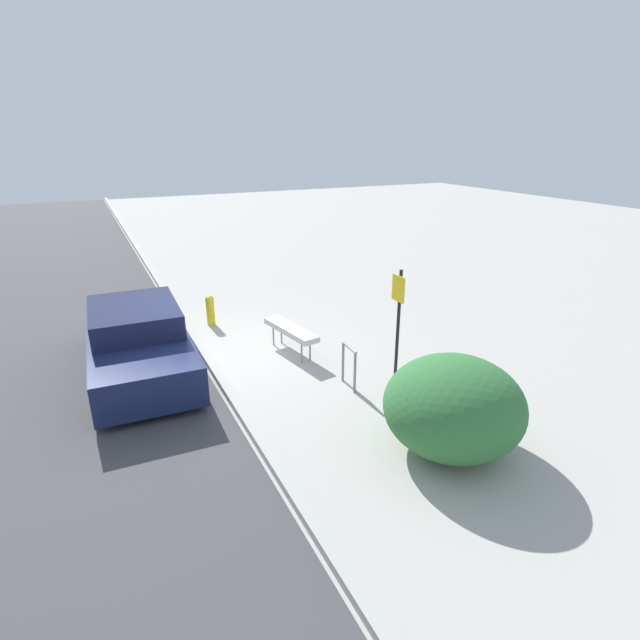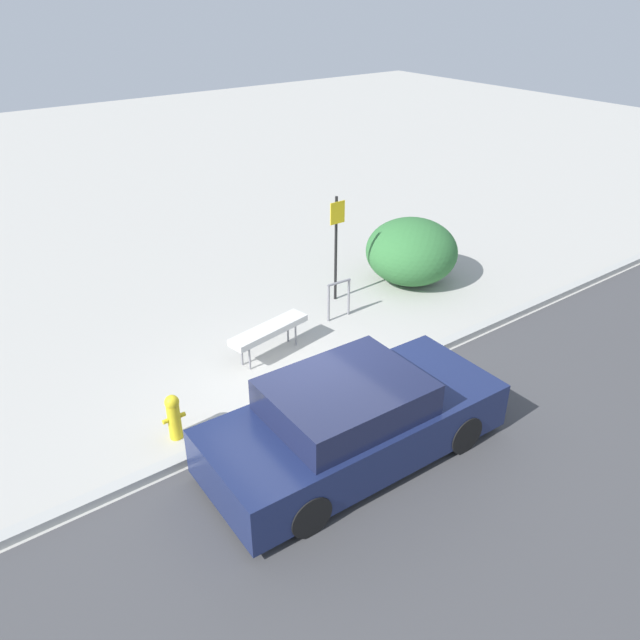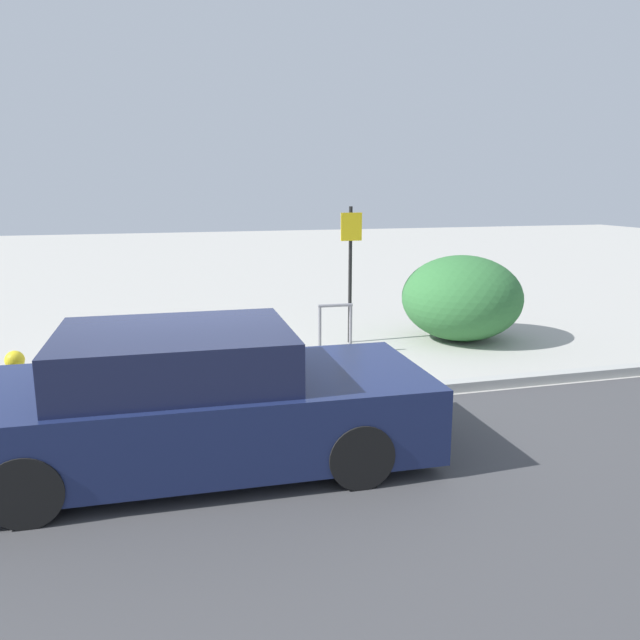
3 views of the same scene
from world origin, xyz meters
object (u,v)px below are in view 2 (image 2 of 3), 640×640
object	(u,v)px
bench	(269,330)
fire_hydrant	(174,415)
bike_rack	(339,296)
parked_car_near	(353,421)
sign_post	(336,239)

from	to	relation	value
bench	fire_hydrant	distance (m)	2.68
bike_rack	parked_car_near	size ratio (longest dim) A/B	0.19
sign_post	parked_car_near	world-z (taller)	sign_post
fire_hydrant	parked_car_near	size ratio (longest dim) A/B	0.17
bench	parked_car_near	bearing A→B (deg)	-109.82
bench	bike_rack	xyz separation A→B (m)	(1.91, 0.37, -0.02)
bike_rack	sign_post	bearing A→B (deg)	56.25
bike_rack	fire_hydrant	world-z (taller)	bike_rack
bench	bike_rack	size ratio (longest dim) A/B	2.03
bike_rack	fire_hydrant	size ratio (longest dim) A/B	1.08
bench	bike_rack	world-z (taller)	bike_rack
sign_post	parked_car_near	size ratio (longest dim) A/B	0.52
bench	sign_post	bearing A→B (deg)	14.43
bench	parked_car_near	world-z (taller)	parked_car_near
bike_rack	parked_car_near	distance (m)	4.21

